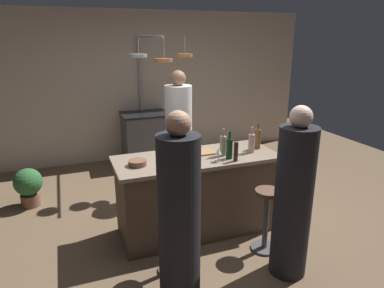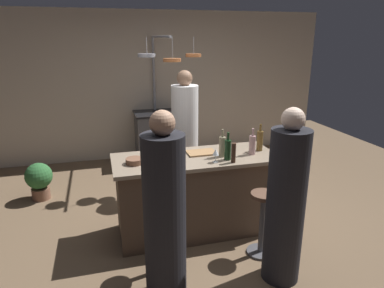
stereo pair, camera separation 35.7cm
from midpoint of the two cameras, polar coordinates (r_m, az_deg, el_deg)
name	(u,v)px [view 2 (the right image)]	position (r m, az deg, el deg)	size (l,w,h in m)	color
ground_plane	(195,229)	(4.15, 3.10, -13.95)	(9.00, 9.00, 0.00)	brown
back_wall	(153,86)	(6.37, -4.87, 9.55)	(6.40, 0.16, 2.60)	#BCAD99
kitchen_island	(195,194)	(3.94, 3.20, -8.30)	(1.80, 0.72, 0.90)	brown
stove_range	(158,137)	(6.16, -3.98, 1.19)	(0.80, 0.64, 0.89)	#47474C
chef	(185,138)	(4.78, 0.96, 0.94)	(0.37, 0.37, 1.73)	white
bar_stool_left	(163,235)	(3.33, -1.67, -14.93)	(0.28, 0.28, 0.68)	#4C4C51
guest_left	(165,217)	(2.84, -0.88, -12.02)	(0.35, 0.35, 1.64)	black
bar_stool_right	(262,221)	(3.67, 14.34, -12.25)	(0.28, 0.28, 0.68)	#4C4C51
guest_right	(286,204)	(3.22, 18.34, -9.52)	(0.34, 0.34, 1.61)	black
overhead_pot_rack	(163,69)	(5.37, -2.87, 12.21)	(0.88, 1.52, 2.17)	gray
potted_plant	(39,179)	(5.10, -22.15, -5.39)	(0.36, 0.36, 0.52)	brown
cutting_board	(201,153)	(3.87, 4.20, -1.46)	(0.32, 0.22, 0.02)	#997047
pepper_mill	(234,153)	(3.61, 9.70, -1.49)	(0.05, 0.05, 0.21)	#382319
wine_bottle_amber	(260,140)	(4.04, 13.64, 0.56)	(0.07, 0.07, 0.31)	brown
wine_bottle_rose	(252,145)	(3.90, 12.53, -0.12)	(0.07, 0.07, 0.30)	#B78C8E
wine_bottle_red	(228,149)	(3.68, 8.71, -0.92)	(0.07, 0.07, 0.30)	#143319
wine_bottle_white	(222,146)	(3.77, 7.74, -0.40)	(0.07, 0.07, 0.30)	gray
wine_glass_near_left_guest	(216,153)	(3.58, 6.79, -1.49)	(0.07, 0.07, 0.15)	silver
wine_glass_near_right_guest	(170,153)	(3.55, -0.71, -1.55)	(0.07, 0.07, 0.15)	silver
mixing_bowl_wooden	(135,161)	(3.57, -6.64, -2.85)	(0.18, 0.18, 0.06)	brown
mixing_bowl_blue	(172,149)	(3.87, -0.64, -0.93)	(0.17, 0.17, 0.08)	#334C6B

